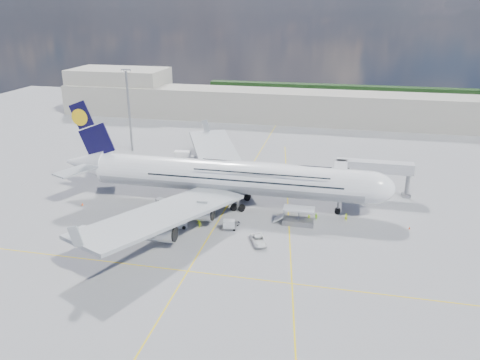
% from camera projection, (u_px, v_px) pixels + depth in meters
% --- Properties ---
extents(ground, '(300.00, 300.00, 0.00)m').
position_uv_depth(ground, '(217.00, 222.00, 99.90)').
color(ground, gray).
rests_on(ground, ground).
extents(taxi_line_main, '(0.25, 220.00, 0.01)m').
position_uv_depth(taxi_line_main, '(217.00, 222.00, 99.89)').
color(taxi_line_main, yellow).
rests_on(taxi_line_main, ground).
extents(taxi_line_cross, '(120.00, 0.25, 0.01)m').
position_uv_depth(taxi_line_cross, '(188.00, 271.00, 81.61)').
color(taxi_line_cross, yellow).
rests_on(taxi_line_cross, ground).
extents(taxi_line_diag, '(14.16, 99.06, 0.01)m').
position_uv_depth(taxi_line_diag, '(288.00, 209.00, 106.24)').
color(taxi_line_diag, yellow).
rests_on(taxi_line_diag, ground).
extents(airliner, '(77.26, 79.15, 23.71)m').
position_uv_depth(airliner, '(229.00, 177.00, 106.57)').
color(airliner, white).
rests_on(airliner, ground).
extents(jet_bridge, '(18.80, 12.10, 8.50)m').
position_uv_depth(jet_bridge, '(361.00, 170.00, 110.67)').
color(jet_bridge, '#B7B7BC').
rests_on(jet_bridge, ground).
extents(cargo_loader, '(8.53, 3.20, 3.67)m').
position_uv_depth(cargo_loader, '(298.00, 219.00, 98.74)').
color(cargo_loader, silver).
rests_on(cargo_loader, ground).
extents(light_mast, '(3.00, 0.70, 25.50)m').
position_uv_depth(light_mast, '(129.00, 110.00, 144.38)').
color(light_mast, gray).
rests_on(light_mast, ground).
extents(terminal, '(180.00, 16.00, 12.00)m').
position_uv_depth(terminal, '(279.00, 106.00, 184.64)').
color(terminal, '#B2AD9E').
rests_on(terminal, ground).
extents(hangar, '(40.00, 22.00, 18.00)m').
position_uv_depth(hangar, '(120.00, 90.00, 202.13)').
color(hangar, '#B2AD9E').
rests_on(hangar, ground).
extents(tree_line, '(160.00, 6.00, 8.00)m').
position_uv_depth(tree_line, '(377.00, 95.00, 218.50)').
color(tree_line, '#193814').
rests_on(tree_line, ground).
extents(dolly_row_a, '(3.25, 2.34, 1.85)m').
position_uv_depth(dolly_row_a, '(84.00, 231.00, 93.89)').
color(dolly_row_a, gray).
rests_on(dolly_row_a, ground).
extents(dolly_row_b, '(3.53, 2.46, 2.03)m').
position_uv_depth(dolly_row_b, '(167.00, 231.00, 93.79)').
color(dolly_row_b, gray).
rests_on(dolly_row_b, ground).
extents(dolly_row_c, '(2.98, 1.75, 0.42)m').
position_uv_depth(dolly_row_c, '(142.00, 234.00, 94.13)').
color(dolly_row_c, gray).
rests_on(dolly_row_c, ground).
extents(dolly_back, '(3.31, 2.37, 1.89)m').
position_uv_depth(dolly_back, '(161.00, 202.00, 107.47)').
color(dolly_back, gray).
rests_on(dolly_back, ground).
extents(dolly_nose_far, '(3.33, 2.80, 0.43)m').
position_uv_depth(dolly_nose_far, '(233.00, 223.00, 98.93)').
color(dolly_nose_far, gray).
rests_on(dolly_nose_far, ground).
extents(dolly_nose_near, '(3.44, 2.23, 2.02)m').
position_uv_depth(dolly_nose_near, '(229.00, 224.00, 96.45)').
color(dolly_nose_near, gray).
rests_on(dolly_nose_near, ground).
extents(baggage_tug, '(3.48, 2.43, 1.98)m').
position_uv_depth(baggage_tug, '(180.00, 224.00, 97.26)').
color(baggage_tug, white).
rests_on(baggage_tug, ground).
extents(catering_truck_inner, '(7.45, 4.97, 4.11)m').
position_uv_depth(catering_truck_inner, '(211.00, 164.00, 130.00)').
color(catering_truck_inner, gray).
rests_on(catering_truck_inner, ground).
extents(catering_truck_outer, '(6.69, 3.22, 3.84)m').
position_uv_depth(catering_truck_outer, '(185.00, 158.00, 135.78)').
color(catering_truck_outer, gray).
rests_on(catering_truck_outer, ground).
extents(service_van, '(4.45, 6.09, 1.54)m').
position_uv_depth(service_van, '(258.00, 240.00, 90.71)').
color(service_van, white).
rests_on(service_van, ground).
extents(crew_nose, '(0.71, 0.56, 1.73)m').
position_uv_depth(crew_nose, '(346.00, 217.00, 100.22)').
color(crew_nose, '#D7F81A').
rests_on(crew_nose, ground).
extents(crew_loader, '(0.98, 0.92, 1.60)m').
position_uv_depth(crew_loader, '(316.00, 217.00, 100.62)').
color(crew_loader, '#A3FF1A').
rests_on(crew_loader, ground).
extents(crew_wing, '(0.71, 0.99, 1.56)m').
position_uv_depth(crew_wing, '(187.00, 217.00, 100.46)').
color(crew_wing, '#A8FF1A').
rests_on(crew_wing, ground).
extents(crew_van, '(0.91, 1.02, 1.75)m').
position_uv_depth(crew_van, '(309.00, 218.00, 99.63)').
color(crew_van, '#AEDB17').
rests_on(crew_van, ground).
extents(crew_tug, '(1.44, 1.18, 1.95)m').
position_uv_depth(crew_tug, '(199.00, 224.00, 97.10)').
color(crew_tug, '#CDEB18').
rests_on(crew_tug, ground).
extents(cone_nose, '(0.39, 0.39, 0.49)m').
position_uv_depth(cone_nose, '(409.00, 228.00, 96.81)').
color(cone_nose, '#FF4B0D').
rests_on(cone_nose, ground).
extents(cone_wing_left_inner, '(0.41, 0.41, 0.52)m').
position_uv_depth(cone_wing_left_inner, '(177.00, 187.00, 118.48)').
color(cone_wing_left_inner, '#FF4B0D').
rests_on(cone_wing_left_inner, ground).
extents(cone_wing_left_outer, '(0.38, 0.38, 0.48)m').
position_uv_depth(cone_wing_left_outer, '(174.00, 170.00, 130.46)').
color(cone_wing_left_outer, '#FF4B0D').
rests_on(cone_wing_left_outer, ground).
extents(cone_wing_right_inner, '(0.37, 0.37, 0.48)m').
position_uv_depth(cone_wing_right_inner, '(199.00, 213.00, 104.03)').
color(cone_wing_right_inner, '#FF4B0D').
rests_on(cone_wing_right_inner, ground).
extents(cone_wing_right_outer, '(0.50, 0.50, 0.63)m').
position_uv_depth(cone_wing_right_outer, '(123.00, 232.00, 94.81)').
color(cone_wing_right_outer, '#FF4B0D').
rests_on(cone_wing_right_outer, ground).
extents(cone_tail, '(0.49, 0.49, 0.63)m').
position_uv_depth(cone_tail, '(82.00, 204.00, 108.30)').
color(cone_tail, '#FF4B0D').
rests_on(cone_tail, ground).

